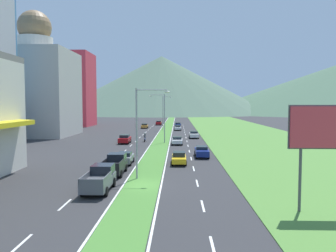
# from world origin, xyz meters

# --- Properties ---
(ground_plane) EXTENTS (600.00, 600.00, 0.00)m
(ground_plane) POSITION_xyz_m (0.00, 0.00, 0.00)
(ground_plane) COLOR #2D2D30
(grass_median) EXTENTS (3.20, 240.00, 0.06)m
(grass_median) POSITION_xyz_m (0.00, 60.00, 0.03)
(grass_median) COLOR #477F33
(grass_median) RESTS_ON ground_plane
(grass_verge_right) EXTENTS (24.00, 240.00, 0.06)m
(grass_verge_right) POSITION_xyz_m (20.60, 60.00, 0.03)
(grass_verge_right) COLOR #518438
(grass_verge_right) RESTS_ON ground_plane
(lane_dash_left_1) EXTENTS (0.16, 2.80, 0.01)m
(lane_dash_left_1) POSITION_xyz_m (-5.10, -12.98, 0.01)
(lane_dash_left_1) COLOR silver
(lane_dash_left_1) RESTS_ON ground_plane
(lane_dash_left_2) EXTENTS (0.16, 2.80, 0.01)m
(lane_dash_left_2) POSITION_xyz_m (-5.10, -5.96, 0.01)
(lane_dash_left_2) COLOR silver
(lane_dash_left_2) RESTS_ON ground_plane
(lane_dash_left_3) EXTENTS (0.16, 2.80, 0.01)m
(lane_dash_left_3) POSITION_xyz_m (-5.10, 1.06, 0.01)
(lane_dash_left_3) COLOR silver
(lane_dash_left_3) RESTS_ON ground_plane
(lane_dash_left_4) EXTENTS (0.16, 2.80, 0.01)m
(lane_dash_left_4) POSITION_xyz_m (-5.10, 8.08, 0.01)
(lane_dash_left_4) COLOR silver
(lane_dash_left_4) RESTS_ON ground_plane
(lane_dash_left_5) EXTENTS (0.16, 2.80, 0.01)m
(lane_dash_left_5) POSITION_xyz_m (-5.10, 15.10, 0.01)
(lane_dash_left_5) COLOR silver
(lane_dash_left_5) RESTS_ON ground_plane
(lane_dash_left_6) EXTENTS (0.16, 2.80, 0.01)m
(lane_dash_left_6) POSITION_xyz_m (-5.10, 22.12, 0.01)
(lane_dash_left_6) COLOR silver
(lane_dash_left_6) RESTS_ON ground_plane
(lane_dash_left_7) EXTENTS (0.16, 2.80, 0.01)m
(lane_dash_left_7) POSITION_xyz_m (-5.10, 29.14, 0.01)
(lane_dash_left_7) COLOR silver
(lane_dash_left_7) RESTS_ON ground_plane
(lane_dash_left_8) EXTENTS (0.16, 2.80, 0.01)m
(lane_dash_left_8) POSITION_xyz_m (-5.10, 36.16, 0.01)
(lane_dash_left_8) COLOR silver
(lane_dash_left_8) RESTS_ON ground_plane
(lane_dash_left_9) EXTENTS (0.16, 2.80, 0.01)m
(lane_dash_left_9) POSITION_xyz_m (-5.10, 43.18, 0.01)
(lane_dash_left_9) COLOR silver
(lane_dash_left_9) RESTS_ON ground_plane
(lane_dash_left_10) EXTENTS (0.16, 2.80, 0.01)m
(lane_dash_left_10) POSITION_xyz_m (-5.10, 50.20, 0.01)
(lane_dash_left_10) COLOR silver
(lane_dash_left_10) RESTS_ON ground_plane
(lane_dash_left_11) EXTENTS (0.16, 2.80, 0.01)m
(lane_dash_left_11) POSITION_xyz_m (-5.10, 57.22, 0.01)
(lane_dash_left_11) COLOR silver
(lane_dash_left_11) RESTS_ON ground_plane
(lane_dash_left_12) EXTENTS (0.16, 2.80, 0.01)m
(lane_dash_left_12) POSITION_xyz_m (-5.10, 64.24, 0.01)
(lane_dash_left_12) COLOR silver
(lane_dash_left_12) RESTS_ON ground_plane
(lane_dash_left_13) EXTENTS (0.16, 2.80, 0.01)m
(lane_dash_left_13) POSITION_xyz_m (-5.10, 71.26, 0.01)
(lane_dash_left_13) COLOR silver
(lane_dash_left_13) RESTS_ON ground_plane
(lane_dash_left_14) EXTENTS (0.16, 2.80, 0.01)m
(lane_dash_left_14) POSITION_xyz_m (-5.10, 78.28, 0.01)
(lane_dash_left_14) COLOR silver
(lane_dash_left_14) RESTS_ON ground_plane
(lane_dash_left_15) EXTENTS (0.16, 2.80, 0.01)m
(lane_dash_left_15) POSITION_xyz_m (-5.10, 85.30, 0.01)
(lane_dash_left_15) COLOR silver
(lane_dash_left_15) RESTS_ON ground_plane
(lane_dash_right_1) EXTENTS (0.16, 2.80, 0.01)m
(lane_dash_right_1) POSITION_xyz_m (5.10, -12.98, 0.01)
(lane_dash_right_1) COLOR silver
(lane_dash_right_1) RESTS_ON ground_plane
(lane_dash_right_2) EXTENTS (0.16, 2.80, 0.01)m
(lane_dash_right_2) POSITION_xyz_m (5.10, -5.96, 0.01)
(lane_dash_right_2) COLOR silver
(lane_dash_right_2) RESTS_ON ground_plane
(lane_dash_right_3) EXTENTS (0.16, 2.80, 0.01)m
(lane_dash_right_3) POSITION_xyz_m (5.10, 1.06, 0.01)
(lane_dash_right_3) COLOR silver
(lane_dash_right_3) RESTS_ON ground_plane
(lane_dash_right_4) EXTENTS (0.16, 2.80, 0.01)m
(lane_dash_right_4) POSITION_xyz_m (5.10, 8.08, 0.01)
(lane_dash_right_4) COLOR silver
(lane_dash_right_4) RESTS_ON ground_plane
(lane_dash_right_5) EXTENTS (0.16, 2.80, 0.01)m
(lane_dash_right_5) POSITION_xyz_m (5.10, 15.10, 0.01)
(lane_dash_right_5) COLOR silver
(lane_dash_right_5) RESTS_ON ground_plane
(lane_dash_right_6) EXTENTS (0.16, 2.80, 0.01)m
(lane_dash_right_6) POSITION_xyz_m (5.10, 22.12, 0.01)
(lane_dash_right_6) COLOR silver
(lane_dash_right_6) RESTS_ON ground_plane
(lane_dash_right_7) EXTENTS (0.16, 2.80, 0.01)m
(lane_dash_right_7) POSITION_xyz_m (5.10, 29.14, 0.01)
(lane_dash_right_7) COLOR silver
(lane_dash_right_7) RESTS_ON ground_plane
(lane_dash_right_8) EXTENTS (0.16, 2.80, 0.01)m
(lane_dash_right_8) POSITION_xyz_m (5.10, 36.16, 0.01)
(lane_dash_right_8) COLOR silver
(lane_dash_right_8) RESTS_ON ground_plane
(lane_dash_right_9) EXTENTS (0.16, 2.80, 0.01)m
(lane_dash_right_9) POSITION_xyz_m (5.10, 43.18, 0.01)
(lane_dash_right_9) COLOR silver
(lane_dash_right_9) RESTS_ON ground_plane
(lane_dash_right_10) EXTENTS (0.16, 2.80, 0.01)m
(lane_dash_right_10) POSITION_xyz_m (5.10, 50.20, 0.01)
(lane_dash_right_10) COLOR silver
(lane_dash_right_10) RESTS_ON ground_plane
(lane_dash_right_11) EXTENTS (0.16, 2.80, 0.01)m
(lane_dash_right_11) POSITION_xyz_m (5.10, 57.22, 0.01)
(lane_dash_right_11) COLOR silver
(lane_dash_right_11) RESTS_ON ground_plane
(lane_dash_right_12) EXTENTS (0.16, 2.80, 0.01)m
(lane_dash_right_12) POSITION_xyz_m (5.10, 64.24, 0.01)
(lane_dash_right_12) COLOR silver
(lane_dash_right_12) RESTS_ON ground_plane
(lane_dash_right_13) EXTENTS (0.16, 2.80, 0.01)m
(lane_dash_right_13) POSITION_xyz_m (5.10, 71.26, 0.01)
(lane_dash_right_13) COLOR silver
(lane_dash_right_13) RESTS_ON ground_plane
(lane_dash_right_14) EXTENTS (0.16, 2.80, 0.01)m
(lane_dash_right_14) POSITION_xyz_m (5.10, 78.28, 0.01)
(lane_dash_right_14) COLOR silver
(lane_dash_right_14) RESTS_ON ground_plane
(lane_dash_right_15) EXTENTS (0.16, 2.80, 0.01)m
(lane_dash_right_15) POSITION_xyz_m (5.10, 85.30, 0.01)
(lane_dash_right_15) COLOR silver
(lane_dash_right_15) RESTS_ON ground_plane
(edge_line_median_left) EXTENTS (0.16, 240.00, 0.01)m
(edge_line_median_left) POSITION_xyz_m (-1.75, 60.00, 0.01)
(edge_line_median_left) COLOR silver
(edge_line_median_left) RESTS_ON ground_plane
(edge_line_median_right) EXTENTS (0.16, 240.00, 0.01)m
(edge_line_median_right) POSITION_xyz_m (1.75, 60.00, 0.01)
(edge_line_median_right) COLOR silver
(edge_line_median_right) RESTS_ON ground_plane
(domed_building) EXTENTS (16.85, 16.85, 28.93)m
(domed_building) POSITION_xyz_m (-29.90, 47.43, 11.33)
(domed_building) COLOR #B7B2A8
(domed_building) RESTS_ON ground_plane
(midrise_colored) EXTENTS (13.82, 13.82, 24.34)m
(midrise_colored) POSITION_xyz_m (-32.52, 81.31, 12.17)
(midrise_colored) COLOR #D83847
(midrise_colored) RESTS_ON ground_plane
(hill_far_left) EXTENTS (215.93, 215.93, 23.35)m
(hill_far_left) POSITION_xyz_m (-56.20, 298.66, 11.68)
(hill_far_left) COLOR #47664C
(hill_far_left) RESTS_ON ground_plane
(hill_far_center) EXTENTS (170.35, 170.35, 44.73)m
(hill_far_center) POSITION_xyz_m (-9.50, 234.34, 22.37)
(hill_far_center) COLOR #516B56
(hill_far_center) RESTS_ON ground_plane
(street_lamp_near) EXTENTS (3.39, 0.30, 8.98)m
(street_lamp_near) POSITION_xyz_m (-0.39, 2.63, 5.23)
(street_lamp_near) COLOR #99999E
(street_lamp_near) RESTS_ON ground_plane
(street_lamp_mid) EXTENTS (2.99, 0.28, 9.29)m
(street_lamp_mid) POSITION_xyz_m (0.43, 33.08, 5.35)
(street_lamp_mid) COLOR #99999E
(street_lamp_mid) RESTS_ON ground_plane
(street_lamp_far) EXTENTS (2.59, 0.28, 9.62)m
(street_lamp_far) POSITION_xyz_m (-0.64, 63.55, 5.47)
(street_lamp_far) COLOR #99999E
(street_lamp_far) RESTS_ON ground_plane
(billboard_roadside) EXTENTS (5.46, 0.28, 7.40)m
(billboard_roadside) POSITION_xyz_m (13.52, -7.15, 5.57)
(billboard_roadside) COLOR #4C4C51
(billboard_roadside) RESTS_ON ground_plane
(car_0) EXTENTS (1.94, 4.13, 1.50)m
(car_0) POSITION_xyz_m (-3.28, 10.84, 0.77)
(car_0) COLOR slate
(car_0) RESTS_ON ground_plane
(car_1) EXTENTS (2.04, 4.48, 1.64)m
(car_1) POSITION_xyz_m (-6.73, 32.24, 0.83)
(car_1) COLOR maroon
(car_1) RESTS_ON ground_plane
(car_2) EXTENTS (2.02, 4.67, 1.50)m
(car_2) POSITION_xyz_m (-3.41, 86.77, 0.78)
(car_2) COLOR maroon
(car_2) RESTS_ON ground_plane
(car_3) EXTENTS (2.02, 4.34, 1.46)m
(car_3) POSITION_xyz_m (3.32, 76.50, 0.76)
(car_3) COLOR navy
(car_3) RESTS_ON ground_plane
(car_4) EXTENTS (2.04, 4.53, 1.39)m
(car_4) POSITION_xyz_m (3.16, 31.09, 0.72)
(car_4) COLOR silver
(car_4) RESTS_ON ground_plane
(car_5) EXTENTS (2.02, 4.71, 1.49)m
(car_5) POSITION_xyz_m (6.80, 42.59, 0.77)
(car_5) COLOR silver
(car_5) RESTS_ON ground_plane
(car_6) EXTENTS (1.90, 4.78, 1.42)m
(car_6) POSITION_xyz_m (3.29, 63.72, 0.73)
(car_6) COLOR silver
(car_6) RESTS_ON ground_plane
(car_7) EXTENTS (1.88, 4.54, 1.48)m
(car_7) POSITION_xyz_m (3.41, 11.20, 0.75)
(car_7) COLOR yellow
(car_7) RESTS_ON ground_plane
(car_8) EXTENTS (1.92, 4.79, 1.50)m
(car_8) POSITION_xyz_m (6.64, 16.59, 0.78)
(car_8) COLOR navy
(car_8) RESTS_ON ground_plane
(car_9) EXTENTS (1.96, 4.04, 1.47)m
(car_9) POSITION_xyz_m (-6.79, 70.82, 0.76)
(car_9) COLOR #C6842D
(car_9) RESTS_ON ground_plane
(pickup_truck_0) EXTENTS (2.18, 5.40, 2.00)m
(pickup_truck_0) POSITION_xyz_m (-3.45, 5.09, 0.98)
(pickup_truck_0) COLOR black
(pickup_truck_0) RESTS_ON ground_plane
(pickup_truck_1) EXTENTS (2.18, 5.40, 2.00)m
(pickup_truck_1) POSITION_xyz_m (-3.48, -1.74, 0.98)
(pickup_truck_1) COLOR #515459
(pickup_truck_1) RESTS_ON ground_plane
(motorcycle_rider) EXTENTS (0.36, 2.00, 1.80)m
(motorcycle_rider) POSITION_xyz_m (-3.21, 35.15, 0.75)
(motorcycle_rider) COLOR black
(motorcycle_rider) RESTS_ON ground_plane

